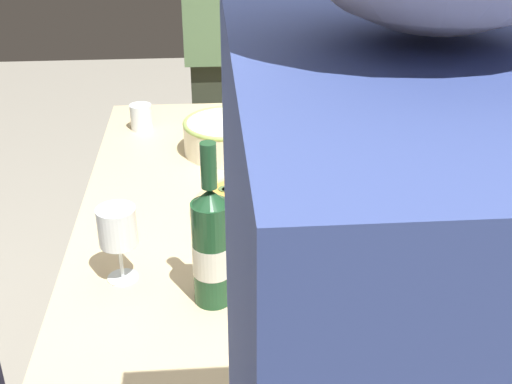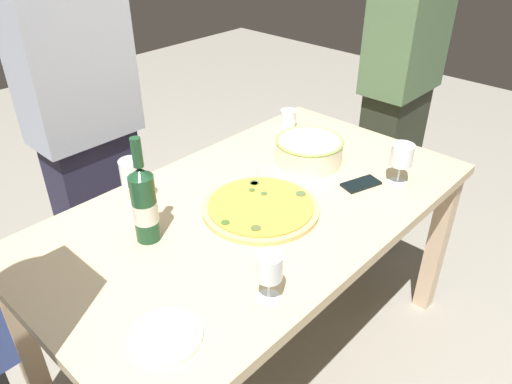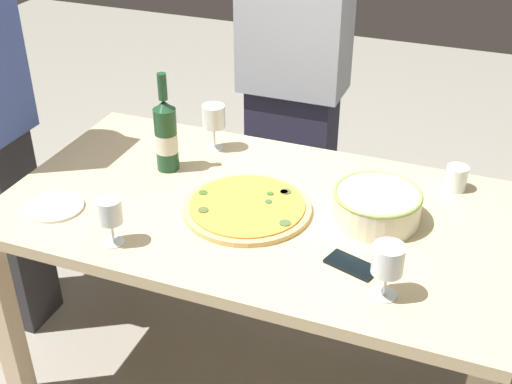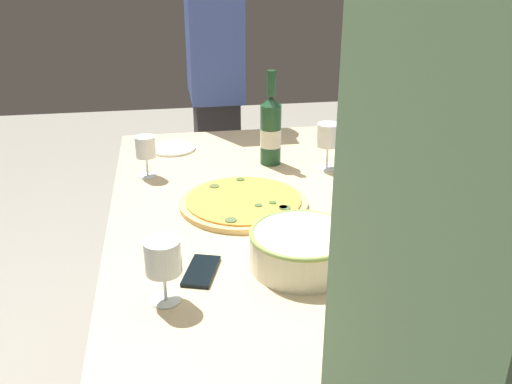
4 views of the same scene
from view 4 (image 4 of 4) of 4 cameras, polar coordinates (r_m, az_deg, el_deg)
The scene contains 12 objects.
dining_table at distance 1.80m, azimuth 0.00°, elevation -4.18°, with size 1.60×0.90×0.75m.
pizza at distance 1.76m, azimuth -1.26°, elevation -1.04°, with size 0.40×0.40×0.03m.
serving_bowl at distance 1.42m, azimuth 4.71°, elevation -5.64°, with size 0.27×0.27×0.10m.
wine_bottle at distance 2.07m, azimuth 1.50°, elevation 6.32°, with size 0.08×0.08×0.35m.
wine_glass_near_pizza at distance 1.27m, azimuth -9.44°, elevation -6.66°, with size 0.08×0.08×0.16m.
wine_glass_by_bottle at distance 1.99m, azimuth -11.14°, elevation 4.30°, with size 0.07×0.07×0.15m.
wine_glass_far_left at distance 2.03m, azimuth 7.35°, elevation 5.64°, with size 0.08×0.08×0.17m.
cup_amber at distance 1.36m, azimuth 18.34°, elevation -9.08°, with size 0.07×0.07×0.08m, color white.
side_plate at distance 2.28m, azimuth -8.47°, elevation 4.39°, with size 0.18×0.18×0.01m, color white.
cell_phone at distance 1.42m, azimuth -5.57°, elevation -7.98°, with size 0.07×0.14×0.01m, color black.
person_host at distance 2.15m, azimuth 21.77°, elevation 3.54°, with size 0.43×0.24×1.62m.
person_guest_left at distance 2.74m, azimuth -4.20°, elevation 10.32°, with size 0.42×0.24×1.70m.
Camera 4 is at (1.57, -0.26, 1.50)m, focal length 39.39 mm.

